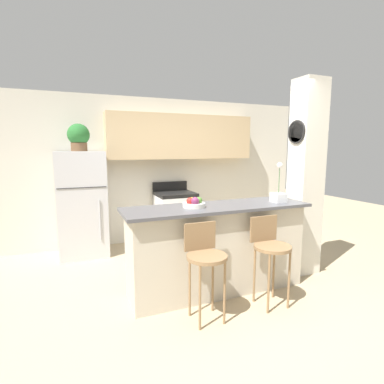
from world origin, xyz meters
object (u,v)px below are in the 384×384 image
at_px(bar_stool_left, 205,257).
at_px(potted_plant_on_fridge, 79,137).
at_px(fruit_bowl, 194,203).
at_px(refrigerator, 82,204).
at_px(orchid_vase, 279,194).
at_px(bar_stool_right, 270,247).
at_px(stove_range, 175,217).

distance_m(bar_stool_left, potted_plant_on_fridge, 2.86).
height_order(potted_plant_on_fridge, fruit_bowl, potted_plant_on_fridge).
height_order(refrigerator, bar_stool_left, refrigerator).
bearing_deg(potted_plant_on_fridge, orchid_vase, -41.86).
distance_m(refrigerator, potted_plant_on_fridge, 1.03).
bearing_deg(potted_plant_on_fridge, bar_stool_left, -66.71).
bearing_deg(fruit_bowl, bar_stool_right, -35.90).
height_order(orchid_vase, fruit_bowl, orchid_vase).
height_order(bar_stool_right, orchid_vase, orchid_vase).
distance_m(bar_stool_right, fruit_bowl, 0.94).
bearing_deg(bar_stool_left, stove_range, 77.81).
distance_m(stove_range, potted_plant_on_fridge, 2.07).
height_order(bar_stool_left, bar_stool_right, same).
bearing_deg(orchid_vase, bar_stool_left, -160.59).
height_order(stove_range, orchid_vase, orchid_vase).
distance_m(bar_stool_left, bar_stool_right, 0.76).
bearing_deg(refrigerator, stove_range, 0.87).
height_order(refrigerator, orchid_vase, refrigerator).
height_order(potted_plant_on_fridge, orchid_vase, potted_plant_on_fridge).
relative_size(stove_range, fruit_bowl, 4.28).
bearing_deg(orchid_vase, stove_range, 108.13).
distance_m(bar_stool_left, fruit_bowl, 0.66).
bearing_deg(refrigerator, bar_stool_right, -53.12).
relative_size(refrigerator, stove_range, 1.52).
bearing_deg(bar_stool_left, refrigerator, 113.29).
bearing_deg(refrigerator, bar_stool_left, -66.71).
xyz_separation_m(refrigerator, bar_stool_left, (1.02, -2.37, -0.18)).
relative_size(stove_range, bar_stool_left, 1.13).
bearing_deg(orchid_vase, refrigerator, 138.14).
relative_size(refrigerator, potted_plant_on_fridge, 3.95).
height_order(stove_range, fruit_bowl, fruit_bowl).
xyz_separation_m(stove_range, orchid_vase, (0.65, -1.99, 0.67)).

